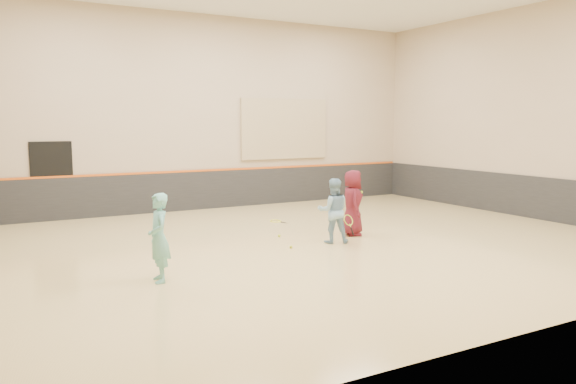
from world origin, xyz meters
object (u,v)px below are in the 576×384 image
young_man (353,203)px  girl (159,238)px  spare_racket (276,220)px  instructor (333,211)px

young_man → girl: bearing=133.0°
girl → spare_racket: girl is taller
girl → young_man: size_ratio=0.97×
instructor → girl: bearing=39.4°
instructor → spare_racket: instructor is taller
girl → instructor: bearing=110.3°
young_man → spare_racket: bearing=41.9°
girl → instructor: girl is taller
girl → spare_racket: bearing=138.5°
young_man → spare_racket: size_ratio=2.22×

